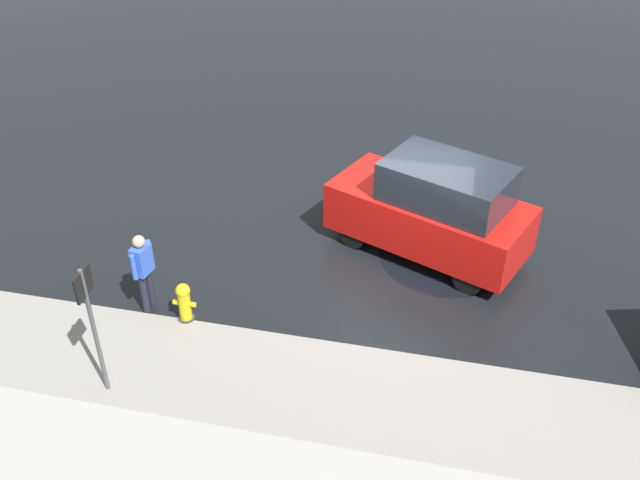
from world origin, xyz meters
TOP-DOWN VIEW (x-y plane):
  - ground_plane at (0.00, 0.00)m, footprint 60.00×60.00m
  - kerb_strip at (0.00, 4.20)m, footprint 24.00×3.20m
  - moving_hatchback at (-0.55, -0.49)m, footprint 4.25×3.08m
  - fire_hydrant at (3.51, 2.57)m, footprint 0.42×0.31m
  - pedestrian at (4.26, 2.44)m, footprint 0.30×0.56m
  - sign_post at (4.11, 4.44)m, footprint 0.07×0.44m
  - puddle_patch at (-0.87, -0.38)m, footprint 2.63×2.63m

SIDE VIEW (x-z plane):
  - ground_plane at x=0.00m, z-range 0.00..0.00m
  - puddle_patch at x=-0.87m, z-range 0.00..0.01m
  - kerb_strip at x=0.00m, z-range 0.00..0.04m
  - fire_hydrant at x=3.51m, z-range 0.00..0.80m
  - pedestrian at x=4.26m, z-range 0.15..1.77m
  - moving_hatchback at x=-0.55m, z-range 0.00..2.06m
  - sign_post at x=4.11m, z-range 0.38..2.78m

